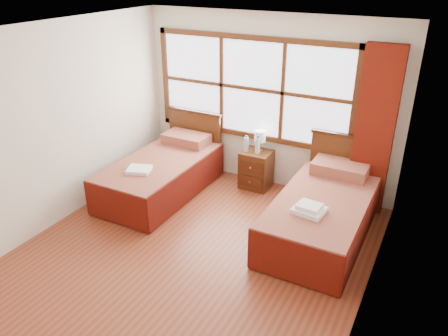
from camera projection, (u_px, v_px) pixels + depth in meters
The scene contains 15 objects.
floor at pixel (191, 255), 5.29m from camera, with size 4.50×4.50×0.00m, color brown.
ceiling at pixel (182, 33), 4.17m from camera, with size 4.50×4.50×0.00m, color white.
wall_back at pixel (267, 103), 6.53m from camera, with size 4.00×4.00×0.00m, color silver.
wall_left at pixel (54, 127), 5.58m from camera, with size 4.50×4.50×0.00m, color silver.
wall_right at pixel (377, 200), 3.89m from camera, with size 4.50×4.50×0.00m, color silver.
window at pixel (251, 88), 6.52m from camera, with size 3.16×0.06×1.56m.
curtain at pixel (374, 132), 5.79m from camera, with size 0.50×0.16×2.30m, color #64150A.
bed_left at pixel (163, 173), 6.63m from camera, with size 1.06×2.08×1.03m.
bed_right at pixel (323, 212), 5.57m from camera, with size 1.09×2.11×1.06m.
nightstand at pixel (256, 169), 6.77m from camera, with size 0.45×0.44×0.59m.
towels_left at pixel (139, 170), 6.12m from camera, with size 0.39×0.37×0.05m.
towels_right at pixel (309, 209), 5.08m from camera, with size 0.38×0.34×0.10m.
lamp at pixel (260, 137), 6.57m from camera, with size 0.17×0.17×0.33m.
bottle_near at pixel (246, 144), 6.61m from camera, with size 0.07×0.07×0.25m.
bottle_far at pixel (257, 145), 6.55m from camera, with size 0.07×0.07×0.27m.
Camera 1 is at (2.38, -3.63, 3.23)m, focal length 35.00 mm.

